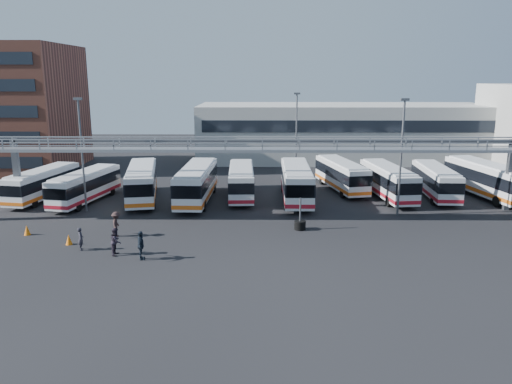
{
  "coord_description": "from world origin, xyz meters",
  "views": [
    {
      "loc": [
        -0.15,
        -35.7,
        12.0
      ],
      "look_at": [
        -0.53,
        6.0,
        2.31
      ],
      "focal_mm": 35.0,
      "sensor_mm": 36.0,
      "label": 1
    }
  ],
  "objects_px": {
    "bus_7": "(388,180)",
    "pedestrian_b": "(116,241)",
    "cone_left": "(27,230)",
    "tire_stack": "(300,224)",
    "bus_8": "(435,180)",
    "bus_6": "(341,174)",
    "light_pole_left": "(82,149)",
    "pedestrian_a": "(81,239)",
    "light_pole_back": "(296,132)",
    "bus_0": "(43,183)",
    "bus_3": "(197,182)",
    "bus_5": "(296,181)",
    "light_pole_mid": "(401,151)",
    "bus_9": "(486,179)",
    "cone_right": "(69,240)",
    "pedestrian_d": "(141,246)",
    "bus_1": "(85,185)",
    "bus_4": "(241,180)",
    "pedestrian_c": "(116,224)",
    "bus_2": "(142,181)"
  },
  "relations": [
    {
      "from": "light_pole_left",
      "to": "bus_6",
      "type": "bearing_deg",
      "value": 19.9
    },
    {
      "from": "light_pole_mid",
      "to": "light_pole_back",
      "type": "relative_size",
      "value": 1.0
    },
    {
      "from": "bus_1",
      "to": "cone_left",
      "type": "bearing_deg",
      "value": -84.93
    },
    {
      "from": "bus_4",
      "to": "pedestrian_d",
      "type": "distance_m",
      "value": 18.82
    },
    {
      "from": "bus_3",
      "to": "light_pole_left",
      "type": "bearing_deg",
      "value": -156.83
    },
    {
      "from": "bus_6",
      "to": "tire_stack",
      "type": "height_order",
      "value": "bus_6"
    },
    {
      "from": "pedestrian_c",
      "to": "cone_left",
      "type": "bearing_deg",
      "value": 80.24
    },
    {
      "from": "bus_2",
      "to": "pedestrian_b",
      "type": "relative_size",
      "value": 6.03
    },
    {
      "from": "light_pole_left",
      "to": "bus_5",
      "type": "distance_m",
      "value": 20.19
    },
    {
      "from": "light_pole_left",
      "to": "pedestrian_a",
      "type": "height_order",
      "value": "light_pole_left"
    },
    {
      "from": "light_pole_back",
      "to": "cone_left",
      "type": "bearing_deg",
      "value": -136.72
    },
    {
      "from": "bus_7",
      "to": "cone_left",
      "type": "distance_m",
      "value": 33.32
    },
    {
      "from": "light_pole_mid",
      "to": "pedestrian_c",
      "type": "relative_size",
      "value": 5.23
    },
    {
      "from": "light_pole_back",
      "to": "bus_7",
      "type": "xyz_separation_m",
      "value": [
        8.66,
        -8.54,
        -3.93
      ]
    },
    {
      "from": "bus_7",
      "to": "light_pole_left",
      "type": "bearing_deg",
      "value": -175.53
    },
    {
      "from": "bus_0",
      "to": "light_pole_mid",
      "type": "bearing_deg",
      "value": 0.69
    },
    {
      "from": "light_pole_left",
      "to": "bus_1",
      "type": "bearing_deg",
      "value": 108.84
    },
    {
      "from": "pedestrian_d",
      "to": "bus_2",
      "type": "bearing_deg",
      "value": 1.08
    },
    {
      "from": "light_pole_back",
      "to": "bus_7",
      "type": "height_order",
      "value": "light_pole_back"
    },
    {
      "from": "bus_0",
      "to": "pedestrian_a",
      "type": "distance_m",
      "value": 17.3
    },
    {
      "from": "bus_2",
      "to": "pedestrian_c",
      "type": "distance_m",
      "value": 11.63
    },
    {
      "from": "light_pole_left",
      "to": "bus_6",
      "type": "xyz_separation_m",
      "value": [
        24.54,
        8.88,
        -3.97
      ]
    },
    {
      "from": "bus_2",
      "to": "bus_3",
      "type": "distance_m",
      "value": 5.51
    },
    {
      "from": "bus_6",
      "to": "pedestrian_c",
      "type": "height_order",
      "value": "bus_6"
    },
    {
      "from": "pedestrian_d",
      "to": "light_pole_left",
      "type": "bearing_deg",
      "value": 21.22
    },
    {
      "from": "bus_8",
      "to": "light_pole_left",
      "type": "bearing_deg",
      "value": -167.07
    },
    {
      "from": "bus_4",
      "to": "bus_6",
      "type": "distance_m",
      "value": 11.11
    },
    {
      "from": "bus_7",
      "to": "bus_9",
      "type": "height_order",
      "value": "bus_9"
    },
    {
      "from": "bus_7",
      "to": "pedestrian_a",
      "type": "height_order",
      "value": "bus_7"
    },
    {
      "from": "light_pole_back",
      "to": "pedestrian_c",
      "type": "bearing_deg",
      "value": -125.53
    },
    {
      "from": "light_pole_back",
      "to": "bus_2",
      "type": "xyz_separation_m",
      "value": [
        -15.86,
        -9.66,
        -3.83
      ]
    },
    {
      "from": "pedestrian_a",
      "to": "pedestrian_b",
      "type": "xyz_separation_m",
      "value": [
        2.77,
        -0.91,
        0.14
      ]
    },
    {
      "from": "bus_0",
      "to": "bus_9",
      "type": "distance_m",
      "value": 44.43
    },
    {
      "from": "bus_9",
      "to": "cone_right",
      "type": "relative_size",
      "value": 15.64
    },
    {
      "from": "cone_left",
      "to": "tire_stack",
      "type": "distance_m",
      "value": 21.32
    },
    {
      "from": "cone_left",
      "to": "bus_8",
      "type": "bearing_deg",
      "value": 19.7
    },
    {
      "from": "bus_8",
      "to": "pedestrian_d",
      "type": "xyz_separation_m",
      "value": [
        -25.72,
        -18.08,
        -0.74
      ]
    },
    {
      "from": "light_pole_back",
      "to": "bus_5",
      "type": "height_order",
      "value": "light_pole_back"
    },
    {
      "from": "light_pole_mid",
      "to": "cone_left",
      "type": "xyz_separation_m",
      "value": [
        -30.24,
        -5.94,
        -5.34
      ]
    },
    {
      "from": "light_pole_back",
      "to": "bus_1",
      "type": "bearing_deg",
      "value": -153.16
    },
    {
      "from": "bus_6",
      "to": "pedestrian_c",
      "type": "distance_m",
      "value": 25.46
    },
    {
      "from": "pedestrian_a",
      "to": "pedestrian_b",
      "type": "relative_size",
      "value": 0.86
    },
    {
      "from": "tire_stack",
      "to": "bus_8",
      "type": "bearing_deg",
      "value": 37.68
    },
    {
      "from": "pedestrian_b",
      "to": "cone_right",
      "type": "xyz_separation_m",
      "value": [
        -4.08,
        2.06,
        -0.58
      ]
    },
    {
      "from": "bus_7",
      "to": "pedestrian_b",
      "type": "height_order",
      "value": "bus_7"
    },
    {
      "from": "light_pole_mid",
      "to": "bus_0",
      "type": "xyz_separation_m",
      "value": [
        -33.75,
        5.48,
        -4.03
      ]
    },
    {
      "from": "bus_3",
      "to": "bus_8",
      "type": "bearing_deg",
      "value": 6.86
    },
    {
      "from": "light_pole_mid",
      "to": "light_pole_back",
      "type": "distance_m",
      "value": 17.0
    },
    {
      "from": "bus_7",
      "to": "pedestrian_c",
      "type": "relative_size",
      "value": 5.6
    },
    {
      "from": "cone_right",
      "to": "bus_3",
      "type": "bearing_deg",
      "value": 59.01
    }
  ]
}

